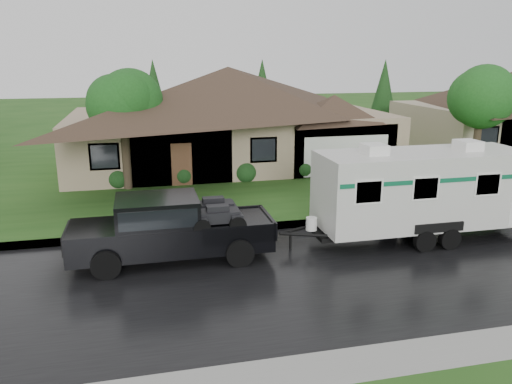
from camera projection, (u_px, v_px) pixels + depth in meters
ground at (244, 253)px, 16.54m from camera, size 140.00×140.00×0.00m
road at (258, 278)px, 14.66m from camera, size 140.00×8.00×0.01m
curb at (232, 229)px, 18.63m from camera, size 140.00×0.50×0.15m
lawn at (194, 162)px, 30.62m from camera, size 140.00×26.00×0.15m
house_main at (234, 105)px, 29.11m from camera, size 19.44×10.80×6.90m
tree_left_green at (123, 104)px, 23.04m from camera, size 3.50×3.50×5.79m
tree_right_green at (482, 98)px, 26.85m from camera, size 3.46×3.46×5.73m
shrub_row at (245, 171)px, 25.55m from camera, size 13.60×1.00×1.00m
pickup_truck at (168, 226)px, 15.74m from camera, size 6.28×2.39×2.09m
travel_trailer at (421, 188)px, 17.47m from camera, size 7.74×2.72×3.47m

